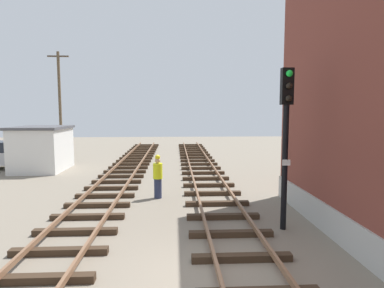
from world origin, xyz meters
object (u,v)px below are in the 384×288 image
object	(u,v)px
signal_mast	(286,129)
utility_pole_far	(60,101)
control_hut	(42,148)
track_worker_foreground	(158,177)

from	to	relation	value
signal_mast	utility_pole_far	xyz separation A→B (m)	(-13.38, 19.35, 1.43)
signal_mast	control_hut	world-z (taller)	signal_mast
signal_mast	control_hut	xyz separation A→B (m)	(-11.70, 10.90, -1.77)
signal_mast	control_hut	distance (m)	16.09
control_hut	track_worker_foreground	xyz separation A→B (m)	(7.57, -7.00, -0.46)
control_hut	track_worker_foreground	bearing A→B (deg)	-42.73
control_hut	signal_mast	bearing A→B (deg)	-42.97
utility_pole_far	track_worker_foreground	bearing A→B (deg)	-59.07
control_hut	utility_pole_far	size ratio (longest dim) A/B	0.43
signal_mast	utility_pole_far	world-z (taller)	utility_pole_far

